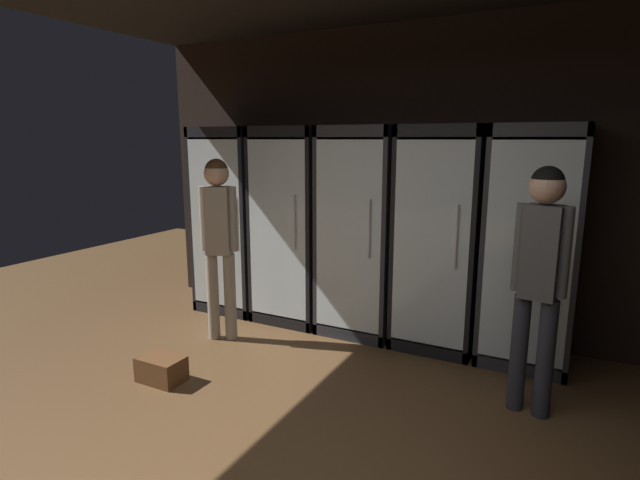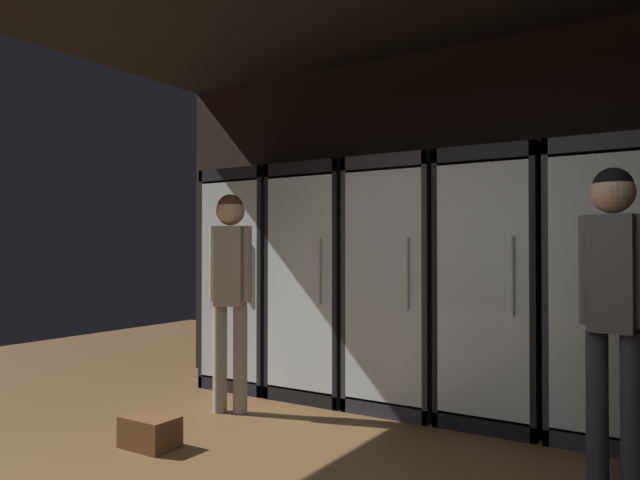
# 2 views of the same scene
# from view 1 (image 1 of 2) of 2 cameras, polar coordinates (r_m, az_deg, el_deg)

# --- Properties ---
(wall_back) EXTENTS (6.00, 0.06, 2.80)m
(wall_back) POSITION_cam_1_polar(r_m,az_deg,el_deg) (4.65, 13.26, 6.44)
(wall_back) COLOR black
(wall_back) RESTS_ON ground
(cooler_far_left) EXTENTS (0.69, 0.63, 1.90)m
(cooler_far_left) POSITION_cam_1_polar(r_m,az_deg,el_deg) (5.32, -9.55, 2.10)
(cooler_far_left) COLOR black
(cooler_far_left) RESTS_ON ground
(cooler_left) EXTENTS (0.69, 0.63, 1.90)m
(cooler_left) POSITION_cam_1_polar(r_m,az_deg,el_deg) (4.92, -2.84, 1.48)
(cooler_left) COLOR black
(cooler_left) RESTS_ON ground
(cooler_center) EXTENTS (0.69, 0.63, 1.90)m
(cooler_center) POSITION_cam_1_polar(r_m,az_deg,el_deg) (4.61, 4.94, 0.72)
(cooler_center) COLOR #2B2B30
(cooler_center) RESTS_ON ground
(cooler_right) EXTENTS (0.69, 0.63, 1.90)m
(cooler_right) POSITION_cam_1_polar(r_m,az_deg,el_deg) (4.39, 13.64, -0.11)
(cooler_right) COLOR black
(cooler_right) RESTS_ON ground
(cooler_far_right) EXTENTS (0.69, 0.63, 1.90)m
(cooler_far_right) POSITION_cam_1_polar(r_m,az_deg,el_deg) (4.28, 23.05, -0.91)
(cooler_far_right) COLOR #2B2B30
(cooler_far_right) RESTS_ON ground
(shopper_near) EXTENTS (0.31, 0.22, 1.62)m
(shopper_near) POSITION_cam_1_polar(r_m,az_deg,el_deg) (4.44, -11.51, 1.18)
(shopper_near) COLOR gray
(shopper_near) RESTS_ON ground
(shopper_far) EXTENTS (0.33, 0.22, 1.63)m
(shopper_far) POSITION_cam_1_polar(r_m,az_deg,el_deg) (3.42, 23.87, -2.75)
(shopper_far) COLOR #2D2D38
(shopper_far) RESTS_ON ground
(wine_crate_floor) EXTENTS (0.34, 0.23, 0.19)m
(wine_crate_floor) POSITION_cam_1_polar(r_m,az_deg,el_deg) (4.03, -17.69, -13.88)
(wine_crate_floor) COLOR brown
(wine_crate_floor) RESTS_ON ground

